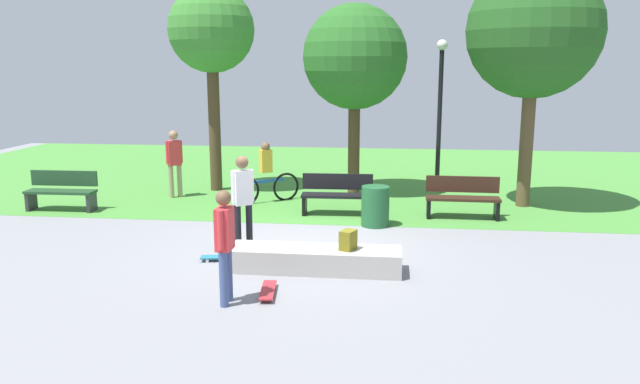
{
  "coord_description": "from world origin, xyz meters",
  "views": [
    {
      "loc": [
        1.62,
        -11.06,
        3.31
      ],
      "look_at": [
        0.42,
        -0.78,
        1.18
      ],
      "focal_mm": 34.55,
      "sensor_mm": 36.0,
      "label": 1
    }
  ],
  "objects_px": {
    "skater_performing_trick": "(225,239)",
    "skateboard_by_ledge": "(268,290)",
    "park_bench_by_oak": "(463,197)",
    "tree_broad_elm": "(355,58)",
    "backpack_on_ledge": "(348,240)",
    "trash_bin": "(375,206)",
    "pedestrian_with_backpack": "(174,157)",
    "tree_young_birch": "(534,32)",
    "concrete_ledge": "(315,259)",
    "park_bench_near_path": "(337,194)",
    "park_bench_center_lawn": "(62,190)",
    "tree_tall_oak": "(211,32)",
    "lamp_post": "(440,100)",
    "skateboard_spare": "(224,257)",
    "skater_watching": "(243,195)",
    "cyclist_on_bicycle": "(266,177)"
  },
  "relations": [
    {
      "from": "skater_performing_trick",
      "to": "skateboard_by_ledge",
      "type": "xyz_separation_m",
      "value": [
        0.51,
        0.41,
        -0.89
      ]
    },
    {
      "from": "park_bench_by_oak",
      "to": "tree_broad_elm",
      "type": "height_order",
      "value": "tree_broad_elm"
    },
    {
      "from": "backpack_on_ledge",
      "to": "tree_broad_elm",
      "type": "height_order",
      "value": "tree_broad_elm"
    },
    {
      "from": "trash_bin",
      "to": "backpack_on_ledge",
      "type": "bearing_deg",
      "value": -96.65
    },
    {
      "from": "skateboard_by_ledge",
      "to": "pedestrian_with_backpack",
      "type": "xyz_separation_m",
      "value": [
        -3.72,
        6.49,
        0.96
      ]
    },
    {
      "from": "tree_young_birch",
      "to": "concrete_ledge",
      "type": "bearing_deg",
      "value": -129.38
    },
    {
      "from": "skater_performing_trick",
      "to": "tree_young_birch",
      "type": "xyz_separation_m",
      "value": [
        5.43,
        6.89,
        3.11
      ]
    },
    {
      "from": "concrete_ledge",
      "to": "skateboard_by_ledge",
      "type": "distance_m",
      "value": 1.29
    },
    {
      "from": "park_bench_near_path",
      "to": "park_bench_center_lawn",
      "type": "height_order",
      "value": "same"
    },
    {
      "from": "park_bench_near_path",
      "to": "tree_tall_oak",
      "type": "bearing_deg",
      "value": 145.42
    },
    {
      "from": "lamp_post",
      "to": "park_bench_near_path",
      "type": "bearing_deg",
      "value": -130.01
    },
    {
      "from": "skateboard_spare",
      "to": "pedestrian_with_backpack",
      "type": "height_order",
      "value": "pedestrian_with_backpack"
    },
    {
      "from": "tree_broad_elm",
      "to": "trash_bin",
      "type": "xyz_separation_m",
      "value": [
        0.67,
        -3.37,
        -3.08
      ]
    },
    {
      "from": "concrete_ledge",
      "to": "skateboard_spare",
      "type": "relative_size",
      "value": 3.43
    },
    {
      "from": "skateboard_by_ledge",
      "to": "park_bench_near_path",
      "type": "relative_size",
      "value": 0.51
    },
    {
      "from": "skater_watching",
      "to": "cyclist_on_bicycle",
      "type": "xyz_separation_m",
      "value": [
        -0.4,
        3.98,
        -0.38
      ]
    },
    {
      "from": "skater_performing_trick",
      "to": "park_bench_near_path",
      "type": "relative_size",
      "value": 1.02
    },
    {
      "from": "lamp_post",
      "to": "pedestrian_with_backpack",
      "type": "xyz_separation_m",
      "value": [
        -6.71,
        -1.5,
        -1.4
      ]
    },
    {
      "from": "skater_watching",
      "to": "pedestrian_with_backpack",
      "type": "relative_size",
      "value": 1.01
    },
    {
      "from": "skater_performing_trick",
      "to": "park_bench_by_oak",
      "type": "distance_m",
      "value": 6.74
    },
    {
      "from": "skater_watching",
      "to": "trash_bin",
      "type": "height_order",
      "value": "skater_watching"
    },
    {
      "from": "skateboard_spare",
      "to": "park_bench_by_oak",
      "type": "height_order",
      "value": "park_bench_by_oak"
    },
    {
      "from": "backpack_on_ledge",
      "to": "pedestrian_with_backpack",
      "type": "distance_m",
      "value": 7.21
    },
    {
      "from": "skater_performing_trick",
      "to": "skateboard_spare",
      "type": "height_order",
      "value": "skater_performing_trick"
    },
    {
      "from": "concrete_ledge",
      "to": "backpack_on_ledge",
      "type": "relative_size",
      "value": 8.82
    },
    {
      "from": "tree_broad_elm",
      "to": "tree_tall_oak",
      "type": "distance_m",
      "value": 3.77
    },
    {
      "from": "park_bench_by_oak",
      "to": "trash_bin",
      "type": "relative_size",
      "value": 1.9
    },
    {
      "from": "park_bench_near_path",
      "to": "trash_bin",
      "type": "bearing_deg",
      "value": -46.23
    },
    {
      "from": "tree_broad_elm",
      "to": "pedestrian_with_backpack",
      "type": "distance_m",
      "value": 5.24
    },
    {
      "from": "skater_performing_trick",
      "to": "tree_broad_elm",
      "type": "distance_m",
      "value": 8.46
    },
    {
      "from": "skateboard_by_ledge",
      "to": "tree_broad_elm",
      "type": "height_order",
      "value": "tree_broad_elm"
    },
    {
      "from": "skateboard_by_ledge",
      "to": "tree_young_birch",
      "type": "distance_m",
      "value": 9.06
    },
    {
      "from": "skater_watching",
      "to": "tree_young_birch",
      "type": "bearing_deg",
      "value": 36.46
    },
    {
      "from": "concrete_ledge",
      "to": "park_bench_by_oak",
      "type": "xyz_separation_m",
      "value": [
        2.79,
        3.94,
        0.29
      ]
    },
    {
      "from": "skater_watching",
      "to": "skateboard_by_ledge",
      "type": "relative_size",
      "value": 2.12
    },
    {
      "from": "tree_young_birch",
      "to": "pedestrian_with_backpack",
      "type": "bearing_deg",
      "value": 179.91
    },
    {
      "from": "concrete_ledge",
      "to": "tree_broad_elm",
      "type": "distance_m",
      "value": 7.2
    },
    {
      "from": "tree_tall_oak",
      "to": "skater_watching",
      "type": "bearing_deg",
      "value": -68.95
    },
    {
      "from": "park_bench_near_path",
      "to": "tree_broad_elm",
      "type": "xyz_separation_m",
      "value": [
        0.21,
        2.45,
        3.02
      ]
    },
    {
      "from": "tree_tall_oak",
      "to": "pedestrian_with_backpack",
      "type": "relative_size",
      "value": 3.12
    },
    {
      "from": "park_bench_by_oak",
      "to": "tree_tall_oak",
      "type": "xyz_separation_m",
      "value": [
        -6.28,
        2.42,
        3.68
      ]
    },
    {
      "from": "trash_bin",
      "to": "lamp_post",
      "type": "bearing_deg",
      "value": 68.0
    },
    {
      "from": "skateboard_by_ledge",
      "to": "cyclist_on_bicycle",
      "type": "distance_m",
      "value": 6.32
    },
    {
      "from": "skateboard_by_ledge",
      "to": "tree_broad_elm",
      "type": "xyz_separation_m",
      "value": [
        0.78,
        7.55,
        3.44
      ]
    },
    {
      "from": "skater_watching",
      "to": "skateboard_by_ledge",
      "type": "bearing_deg",
      "value": -67.89
    },
    {
      "from": "skateboard_spare",
      "to": "lamp_post",
      "type": "height_order",
      "value": "lamp_post"
    },
    {
      "from": "concrete_ledge",
      "to": "park_bench_center_lawn",
      "type": "relative_size",
      "value": 1.75
    },
    {
      "from": "concrete_ledge",
      "to": "park_bench_near_path",
      "type": "height_order",
      "value": "park_bench_near_path"
    },
    {
      "from": "skater_performing_trick",
      "to": "park_bench_by_oak",
      "type": "relative_size",
      "value": 1.02
    },
    {
      "from": "park_bench_near_path",
      "to": "tree_tall_oak",
      "type": "height_order",
      "value": "tree_tall_oak"
    }
  ]
}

